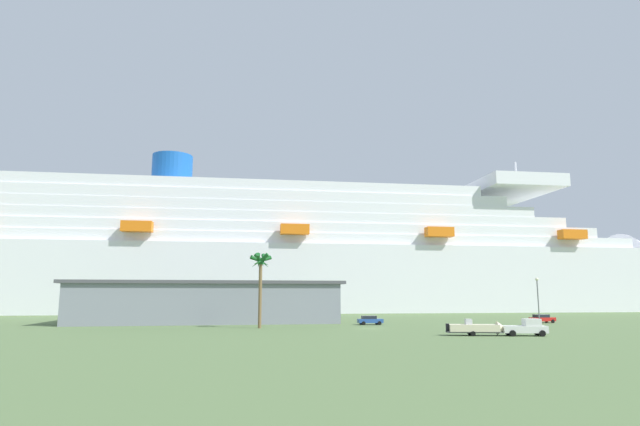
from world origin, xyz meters
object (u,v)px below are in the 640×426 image
cruise_ship (294,259)px  parked_car_blue_suv (370,320)px  parked_car_yellow_taxi (296,318)px  street_lamp (538,294)px  parked_car_red_hatchback (542,318)px  pickup_truck (526,328)px  palm_tree (261,268)px  small_boat_on_trailer (479,328)px

cruise_ship → parked_car_blue_suv: size_ratio=63.45×
parked_car_yellow_taxi → street_lamp: bearing=-20.7°
parked_car_yellow_taxi → parked_car_blue_suv: same height
cruise_ship → street_lamp: bearing=-61.3°
street_lamp → parked_car_red_hatchback: size_ratio=1.64×
parked_car_yellow_taxi → parked_car_red_hatchback: (46.42, -6.71, 0.00)m
parked_car_red_hatchback → pickup_truck: bearing=-120.9°
palm_tree → parked_car_yellow_taxi: palm_tree is taller
palm_tree → cruise_ship: bearing=84.3°
small_boat_on_trailer → parked_car_blue_suv: (-10.04, 25.33, -0.13)m
cruise_ship → street_lamp: cruise_ship is taller
pickup_truck → street_lamp: street_lamp is taller
small_boat_on_trailer → parked_car_red_hatchback: bearing=50.5°
palm_tree → parked_car_red_hatchback: bearing=11.9°
pickup_truck → palm_tree: palm_tree is taller
palm_tree → parked_car_yellow_taxi: (6.45, 17.82, -8.74)m
small_boat_on_trailer → parked_car_blue_suv: 27.25m
parked_car_yellow_taxi → parked_car_red_hatchback: size_ratio=0.87×
cruise_ship → small_boat_on_trailer: size_ratio=32.30×
parked_car_red_hatchback → small_boat_on_trailer: bearing=-129.5°
street_lamp → parked_car_yellow_taxi: size_ratio=1.89×
cruise_ship → parked_car_blue_suv: (11.74, -68.05, -15.39)m
cruise_ship → parked_car_blue_suv: 70.74m
cruise_ship → parked_car_red_hatchback: 80.56m
pickup_truck → street_lamp: 24.46m
palm_tree → parked_car_yellow_taxi: size_ratio=2.78×
palm_tree → parked_car_yellow_taxi: bearing=70.1°
street_lamp → cruise_ship: bearing=118.7°
small_boat_on_trailer → parked_car_yellow_taxi: bearing=122.9°
small_boat_on_trailer → parked_car_yellow_taxi: size_ratio=2.04×
cruise_ship → street_lamp: 84.63m
pickup_truck → parked_car_red_hatchback: (17.59, 29.45, -0.21)m
pickup_truck → parked_car_blue_suv: bearing=121.5°
parked_car_yellow_taxi → cruise_ship: bearing=88.9°
small_boat_on_trailer → street_lamp: (18.48, 19.73, 4.39)m
cruise_ship → parked_car_yellow_taxi: size_ratio=65.85×
cruise_ship → small_boat_on_trailer: (21.78, -93.37, -15.26)m
parked_car_yellow_taxi → parked_car_red_hatchback: same height
cruise_ship → parked_car_red_hatchback: cruise_ship is taller
cruise_ship → palm_tree: (-7.52, -75.89, -6.65)m
street_lamp → small_boat_on_trailer: bearing=-133.1°
parked_car_yellow_taxi → parked_car_red_hatchback: bearing=-8.2°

